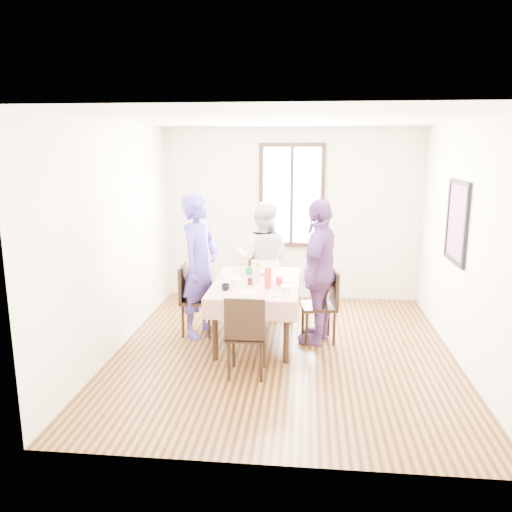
% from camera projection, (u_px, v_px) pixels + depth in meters
% --- Properties ---
extents(ground, '(4.50, 4.50, 0.00)m').
position_uv_depth(ground, '(284.00, 351.00, 6.11)').
color(ground, black).
rests_on(ground, ground).
extents(back_wall, '(4.00, 0.00, 4.00)m').
position_uv_depth(back_wall, '(292.00, 215.00, 8.00)').
color(back_wall, beige).
rests_on(back_wall, ground).
extents(right_wall, '(0.00, 4.50, 4.50)m').
position_uv_depth(right_wall, '(465.00, 244.00, 5.62)').
color(right_wall, beige).
rests_on(right_wall, ground).
extents(window_frame, '(1.02, 0.06, 1.62)m').
position_uv_depth(window_frame, '(292.00, 196.00, 7.92)').
color(window_frame, black).
rests_on(window_frame, back_wall).
extents(window_pane, '(0.90, 0.02, 1.50)m').
position_uv_depth(window_pane, '(292.00, 196.00, 7.93)').
color(window_pane, white).
rests_on(window_pane, back_wall).
extents(art_poster, '(0.04, 0.76, 0.96)m').
position_uv_depth(art_poster, '(457.00, 222.00, 5.87)').
color(art_poster, red).
rests_on(art_poster, right_wall).
extents(dining_table, '(0.93, 1.46, 0.75)m').
position_uv_depth(dining_table, '(256.00, 311.00, 6.38)').
color(dining_table, black).
rests_on(dining_table, ground).
extents(tablecloth, '(1.05, 1.58, 0.01)m').
position_uv_depth(tablecloth, '(256.00, 282.00, 6.30)').
color(tablecloth, '#600C05').
rests_on(tablecloth, dining_table).
extents(chair_left, '(0.43, 0.43, 0.91)m').
position_uv_depth(chair_left, '(198.00, 300.00, 6.57)').
color(chair_left, black).
rests_on(chair_left, ground).
extents(chair_right, '(0.48, 0.48, 0.91)m').
position_uv_depth(chair_right, '(319.00, 306.00, 6.33)').
color(chair_right, black).
rests_on(chair_right, ground).
extents(chair_far, '(0.48, 0.48, 0.91)m').
position_uv_depth(chair_far, '(263.00, 284.00, 7.34)').
color(chair_far, black).
rests_on(chair_far, ground).
extents(chair_near, '(0.42, 0.42, 0.91)m').
position_uv_depth(chair_near, '(247.00, 334.00, 5.39)').
color(chair_near, black).
rests_on(chair_near, ground).
extents(person_left, '(0.63, 0.77, 1.83)m').
position_uv_depth(person_left, '(199.00, 266.00, 6.47)').
color(person_left, '#433699').
rests_on(person_left, ground).
extents(person_far, '(0.88, 0.73, 1.65)m').
position_uv_depth(person_far, '(263.00, 259.00, 7.24)').
color(person_far, beige).
rests_on(person_far, ground).
extents(person_right, '(0.72, 1.14, 1.80)m').
position_uv_depth(person_right, '(318.00, 272.00, 6.24)').
color(person_right, '#613976').
rests_on(person_right, ground).
extents(mug_black, '(0.13, 0.13, 0.08)m').
position_uv_depth(mug_black, '(226.00, 287.00, 5.91)').
color(mug_black, black).
rests_on(mug_black, tablecloth).
extents(mug_flag, '(0.13, 0.13, 0.09)m').
position_uv_depth(mug_flag, '(279.00, 281.00, 6.13)').
color(mug_flag, red).
rests_on(mug_flag, tablecloth).
extents(mug_green, '(0.14, 0.14, 0.08)m').
position_uv_depth(mug_green, '(249.00, 271.00, 6.65)').
color(mug_green, '#0C7226').
rests_on(mug_green, tablecloth).
extents(serving_bowl, '(0.19, 0.19, 0.05)m').
position_uv_depth(serving_bowl, '(265.00, 273.00, 6.65)').
color(serving_bowl, white).
rests_on(serving_bowl, tablecloth).
extents(juice_carton, '(0.08, 0.08, 0.25)m').
position_uv_depth(juice_carton, '(268.00, 277.00, 6.01)').
color(juice_carton, red).
rests_on(juice_carton, tablecloth).
extents(butter_tub, '(0.11, 0.11, 0.06)m').
position_uv_depth(butter_tub, '(286.00, 289.00, 5.87)').
color(butter_tub, white).
rests_on(butter_tub, tablecloth).
extents(jam_jar, '(0.06, 0.06, 0.09)m').
position_uv_depth(jam_jar, '(250.00, 281.00, 6.16)').
color(jam_jar, black).
rests_on(jam_jar, tablecloth).
extents(drinking_glass, '(0.06, 0.06, 0.09)m').
position_uv_depth(drinking_glass, '(234.00, 283.00, 6.05)').
color(drinking_glass, silver).
rests_on(drinking_glass, tablecloth).
extents(smartphone, '(0.07, 0.13, 0.01)m').
position_uv_depth(smartphone, '(275.00, 295.00, 5.72)').
color(smartphone, black).
rests_on(smartphone, tablecloth).
extents(flower_vase, '(0.07, 0.07, 0.14)m').
position_uv_depth(flower_vase, '(258.00, 276.00, 6.30)').
color(flower_vase, silver).
rests_on(flower_vase, tablecloth).
extents(plate_left, '(0.20, 0.20, 0.01)m').
position_uv_depth(plate_left, '(232.00, 279.00, 6.39)').
color(plate_left, white).
rests_on(plate_left, tablecloth).
extents(plate_right, '(0.20, 0.20, 0.01)m').
position_uv_depth(plate_right, '(280.00, 279.00, 6.38)').
color(plate_right, white).
rests_on(plate_right, tablecloth).
extents(plate_far, '(0.20, 0.20, 0.01)m').
position_uv_depth(plate_far, '(260.00, 270.00, 6.85)').
color(plate_far, white).
rests_on(plate_far, tablecloth).
extents(plate_near, '(0.20, 0.20, 0.01)m').
position_uv_depth(plate_near, '(248.00, 293.00, 5.80)').
color(plate_near, white).
rests_on(plate_near, tablecloth).
extents(butter_lid, '(0.12, 0.12, 0.01)m').
position_uv_depth(butter_lid, '(286.00, 286.00, 5.87)').
color(butter_lid, blue).
rests_on(butter_lid, butter_tub).
extents(flower_bunch, '(0.09, 0.09, 0.10)m').
position_uv_depth(flower_bunch, '(258.00, 266.00, 6.28)').
color(flower_bunch, yellow).
rests_on(flower_bunch, flower_vase).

